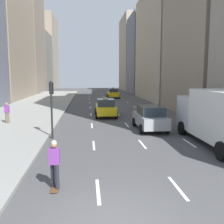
# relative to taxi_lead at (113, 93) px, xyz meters

# --- Properties ---
(ground_plane) EXTENTS (160.00, 160.00, 0.00)m
(ground_plane) POSITION_rel_taxi_lead_xyz_m (-4.00, -40.03, -0.88)
(ground_plane) COLOR #474749
(sidewalk_left) EXTENTS (8.00, 66.00, 0.15)m
(sidewalk_left) POSITION_rel_taxi_lead_xyz_m (-11.00, -13.03, -0.81)
(sidewalk_left) COLOR gray
(sidewalk_left) RESTS_ON ground
(lane_markings) EXTENTS (5.72, 56.00, 0.01)m
(lane_markings) POSITION_rel_taxi_lead_xyz_m (-1.40, -17.03, -0.87)
(lane_markings) COLOR white
(lane_markings) RESTS_ON ground
(building_row_left) EXTENTS (6.00, 95.46, 37.96)m
(building_row_left) POSITION_rel_taxi_lead_xyz_m (-18.00, 4.04, 13.93)
(building_row_left) COLOR slate
(building_row_left) RESTS_ON ground
(building_row_right) EXTENTS (6.00, 72.46, 35.27)m
(building_row_right) POSITION_rel_taxi_lead_xyz_m (8.00, -8.49, 11.83)
(building_row_right) COLOR gray
(building_row_right) RESTS_ON ground
(taxi_lead) EXTENTS (2.02, 4.40, 1.87)m
(taxi_lead) POSITION_rel_taxi_lead_xyz_m (0.00, 0.00, 0.00)
(taxi_lead) COLOR yellow
(taxi_lead) RESTS_ON ground
(taxi_second) EXTENTS (2.02, 4.40, 1.87)m
(taxi_second) POSITION_rel_taxi_lead_xyz_m (-2.80, -21.44, 0.00)
(taxi_second) COLOR yellow
(taxi_second) RESTS_ON ground
(sedan_black_near) EXTENTS (2.02, 4.41, 1.76)m
(sedan_black_near) POSITION_rel_taxi_lead_xyz_m (0.00, -28.04, 0.01)
(sedan_black_near) COLOR #9EA0A5
(sedan_black_near) RESTS_ON ground
(box_truck) EXTENTS (2.58, 8.40, 3.15)m
(box_truck) POSITION_rel_taxi_lead_xyz_m (2.80, -33.12, 0.83)
(box_truck) COLOR silver
(box_truck) RESTS_ON ground
(skateboarder) EXTENTS (0.36, 0.80, 1.75)m
(skateboarder) POSITION_rel_taxi_lead_xyz_m (-5.68, -37.71, 0.08)
(skateboarder) COLOR brown
(skateboarder) RESTS_ON ground
(pedestrian_far_walking) EXTENTS (0.36, 0.22, 1.65)m
(pedestrian_far_walking) POSITION_rel_taxi_lead_xyz_m (-10.96, -25.09, 0.19)
(pedestrian_far_walking) COLOR brown
(pedestrian_far_walking) RESTS_ON sidewalk_left
(traffic_light_pole) EXTENTS (0.24, 0.42, 3.60)m
(traffic_light_pole) POSITION_rel_taxi_lead_xyz_m (-6.75, -30.05, 1.53)
(traffic_light_pole) COLOR black
(traffic_light_pole) RESTS_ON ground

